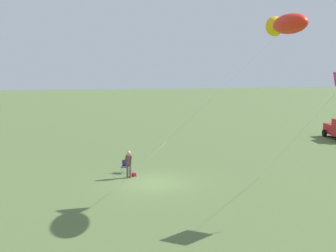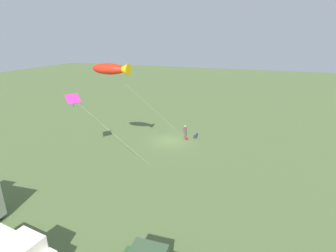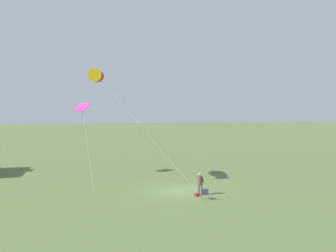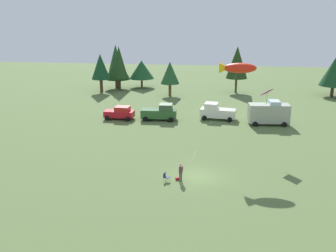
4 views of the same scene
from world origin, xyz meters
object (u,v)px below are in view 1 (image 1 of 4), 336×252
kite_large_fish (287,24)px  backpack_on_grass (134,175)px  person_kite_flyer (129,162)px  folding_chair (125,165)px

kite_large_fish → backpack_on_grass: bearing=-123.3°
person_kite_flyer → backpack_on_grass: 1.02m
person_kite_flyer → kite_large_fish: 12.61m
person_kite_flyer → kite_large_fish: bearing=95.3°
backpack_on_grass → kite_large_fish: size_ratio=0.03×
person_kite_flyer → folding_chair: (-1.35, -0.15, -0.53)m
person_kite_flyer → backpack_on_grass: bearing=171.4°
backpack_on_grass → kite_large_fish: bearing=56.7°
backpack_on_grass → kite_large_fish: 13.16m
person_kite_flyer → kite_large_fish: size_ratio=0.18×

